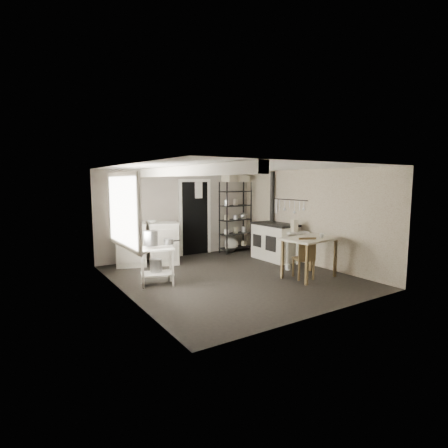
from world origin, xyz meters
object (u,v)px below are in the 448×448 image
stockpot (151,238)px  base_cabinets (148,246)px  chair (303,255)px  work_table (309,260)px  flour_sack (231,244)px  stove (275,243)px  prep_table (157,265)px  shelf_rack (235,219)px

stockpot → base_cabinets: stockpot is taller
chair → work_table: bearing=12.4°
flour_sack → chair: bearing=-94.6°
stove → prep_table: bearing=-172.8°
base_cabinets → stove: base_cabinets is taller
base_cabinets → stove: bearing=-5.7°
prep_table → shelf_rack: bearing=30.7°
stockpot → chair: (2.87, -1.18, -0.45)m
shelf_rack → stove: (0.29, -1.38, -0.51)m
shelf_rack → stockpot: bearing=-156.8°
work_table → flour_sack: 3.11m
prep_table → stockpot: bearing=-175.7°
stove → chair: bearing=-112.6°
stockpot → stove: (3.53, 0.49, -0.50)m
stockpot → work_table: (3.01, -1.20, -0.56)m
base_cabinets → stove: (2.95, -1.29, -0.02)m
flour_sack → work_table: bearing=-92.0°
base_cabinets → chair: (2.28, -2.95, 0.02)m
stockpot → shelf_rack: 3.75m
stockpot → stove: bearing=7.8°
base_cabinets → shelf_rack: bearing=19.9°
prep_table → chair: size_ratio=0.83×
base_cabinets → chair: bearing=-34.4°
base_cabinets → flour_sack: base_cabinets is taller
shelf_rack → flour_sack: 0.72m
base_cabinets → work_table: size_ratio=1.39×
base_cabinets → stove: 3.22m
stockpot → work_table: 3.29m
chair → stockpot: bearing=179.8°
work_table → flour_sack: (0.11, 3.10, -0.14)m
prep_table → base_cabinets: 1.83m
stockpot → chair: stockpot is taller
stockpot → chair: bearing=-22.3°
stockpot → shelf_rack: (3.25, 1.87, 0.01)m
base_cabinets → shelf_rack: size_ratio=0.77×
prep_table → shelf_rack: (3.13, 1.86, 0.55)m
prep_table → flour_sack: (3.00, 1.89, -0.16)m
flour_sack → prep_table: bearing=-147.7°
flour_sack → stove: bearing=-73.6°
stove → flour_sack: size_ratio=2.57×
stockpot → shelf_rack: bearing=29.9°
stockpot → chair: 3.13m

